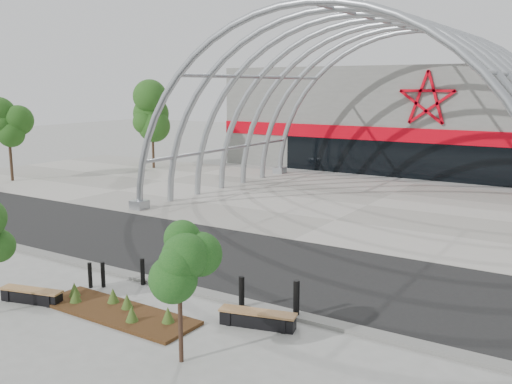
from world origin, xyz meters
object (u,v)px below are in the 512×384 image
(street_tree_1, at_px, (179,268))
(bench_0, at_px, (32,296))
(bench_1, at_px, (258,319))
(bollard_2, at_px, (143,272))

(street_tree_1, relative_size, bench_0, 1.57)
(bench_0, distance_m, bench_1, 7.19)
(bench_1, distance_m, bollard_2, 5.13)
(street_tree_1, bearing_deg, bench_1, 80.01)
(bench_1, bearing_deg, bollard_2, 171.11)
(bench_0, xyz_separation_m, bench_1, (6.83, 2.23, 0.01))
(bench_1, relative_size, bollard_2, 2.44)
(bollard_2, bearing_deg, street_tree_1, -37.28)
(bench_0, relative_size, bollard_2, 2.30)
(street_tree_1, bearing_deg, bench_0, 175.74)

